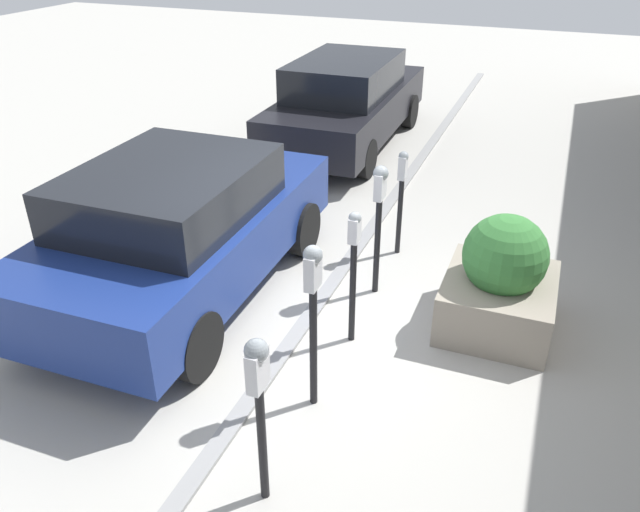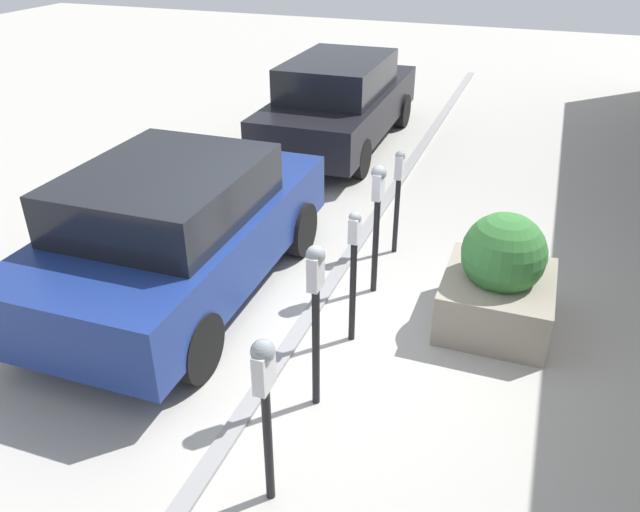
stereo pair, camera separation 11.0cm
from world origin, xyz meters
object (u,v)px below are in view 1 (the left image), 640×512
Objects in this scene: parking_meter_second at (313,297)px; planter_box at (501,282)px; parking_meter_fourth at (379,205)px; parked_car_rear at (347,101)px; parked_car_middle at (180,227)px; parking_meter_middle at (354,260)px; parking_meter_nearest at (259,389)px; parking_meter_farthest at (402,187)px.

planter_box is at bearing -36.84° from parking_meter_second.
parked_car_rear reaches higher than parking_meter_fourth.
parking_meter_second is 2.38m from parked_car_middle.
parking_meter_middle is at bearing -96.15° from parked_car_middle.
parked_car_middle is (2.27, 2.08, -0.22)m from parking_meter_nearest.
parked_car_rear is (6.63, 2.01, -0.29)m from parking_meter_second.
parking_meter_second is at bearing -179.33° from parking_meter_farthest.
parking_meter_second is (1.08, 0.04, 0.07)m from parking_meter_nearest.
planter_box is (2.87, -1.30, -0.52)m from parking_meter_nearest.
parked_car_middle reaches higher than planter_box.
parking_meter_farthest is at bearing 1.38° from parking_meter_middle.
parking_meter_nearest is 0.91× the size of parking_meter_second.
parking_meter_fourth is 0.37× the size of parked_car_middle.
planter_box is 0.30× the size of parked_car_middle.
parking_meter_second reaches higher than parking_meter_fourth.
parked_car_middle is (-0.60, 3.39, 0.29)m from planter_box.
parked_car_rear is (3.66, 1.97, -0.07)m from parking_meter_farthest.
parking_meter_second is 2.31m from planter_box.
parked_car_middle is at bearing 100.07° from planter_box.
parking_meter_nearest is 1.15× the size of planter_box.
parking_meter_nearest reaches higher than planter_box.
parking_meter_middle is 2.07m from parked_car_middle.
parked_car_rear reaches higher than parking_meter_second.
parked_car_middle is at bearing 131.47° from parking_meter_farthest.
parking_meter_farthest is 0.29× the size of parked_car_rear.
parking_meter_middle is 0.35× the size of parked_car_middle.
parked_car_rear is at bearing 19.75° from parking_meter_middle.
planter_box is at bearing -80.87° from parked_car_middle.
parked_car_rear is at bearing 28.31° from parking_meter_farthest.
parking_meter_nearest is at bearing -177.91° from parking_meter_second.
parking_meter_middle is at bearing -177.49° from parking_meter_fourth.
parking_meter_nearest reaches higher than parking_meter_farthest.
planter_box is at bearing -130.45° from parking_meter_farthest.
parking_meter_nearest is 0.31× the size of parked_car_rear.
parking_meter_nearest is 3.05m from parking_meter_fourth.
parking_meter_farthest is 1.85m from planter_box.
planter_box is 0.27× the size of parked_car_rear.
parking_meter_nearest is 0.94× the size of parking_meter_fourth.
parked_car_rear is at bearing 23.02° from parking_meter_fourth.
parking_meter_second reaches higher than parking_meter_nearest.
parked_car_rear is at bearing 14.87° from parking_meter_nearest.
planter_box is (-1.17, -1.38, -0.37)m from parking_meter_farthest.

